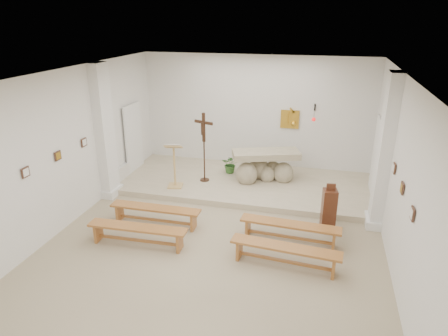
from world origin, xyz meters
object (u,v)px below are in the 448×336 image
(altar, at_px, (265,168))
(bench_right_front, at_px, (290,228))
(crucifix_stand, at_px, (204,142))
(donation_pedestal, at_px, (329,210))
(bench_left_second, at_px, (138,231))
(lectern, at_px, (174,165))
(bench_right_second, at_px, (285,251))
(bench_left_front, at_px, (155,211))

(altar, xyz_separation_m, bench_right_front, (1.01, -2.92, -0.18))
(crucifix_stand, xyz_separation_m, bench_right_front, (2.65, -2.47, -0.95))
(donation_pedestal, bearing_deg, bench_left_second, -166.14)
(donation_pedestal, distance_m, bench_left_second, 4.20)
(lectern, xyz_separation_m, bench_right_second, (3.30, -2.77, -0.44))
(bench_left_front, height_order, bench_right_front, same)
(bench_right_front, bearing_deg, lectern, 154.04)
(altar, bearing_deg, bench_right_second, -94.14)
(bench_left_second, distance_m, bench_right_second, 3.08)
(donation_pedestal, bearing_deg, lectern, 155.33)
(bench_left_front, xyz_separation_m, bench_right_front, (3.08, -0.00, 0.00))
(altar, height_order, bench_right_second, altar)
(lectern, xyz_separation_m, donation_pedestal, (4.08, -1.10, -0.28))
(crucifix_stand, bearing_deg, bench_left_second, -76.50)
(donation_pedestal, height_order, bench_left_front, donation_pedestal)
(bench_left_second, relative_size, bench_right_second, 1.00)
(bench_left_front, bearing_deg, lectern, 96.57)
(donation_pedestal, relative_size, bench_left_second, 0.53)
(crucifix_stand, height_order, bench_left_second, crucifix_stand)
(bench_left_front, xyz_separation_m, bench_right_second, (3.08, -0.92, 0.00))
(altar, relative_size, crucifix_stand, 1.01)
(crucifix_stand, height_order, donation_pedestal, crucifix_stand)
(lectern, xyz_separation_m, bench_right_front, (3.30, -1.85, -0.44))
(altar, height_order, bench_left_front, altar)
(bench_right_second, bearing_deg, bench_left_front, 168.08)
(bench_right_front, distance_m, bench_right_second, 0.92)
(crucifix_stand, distance_m, bench_right_front, 3.74)
(lectern, bearing_deg, bench_left_second, -97.06)
(lectern, bearing_deg, altar, 13.51)
(bench_left_front, xyz_separation_m, bench_left_second, (0.00, -0.92, 0.00))
(altar, xyz_separation_m, lectern, (-2.29, -1.08, 0.26))
(crucifix_stand, bearing_deg, altar, 36.20)
(lectern, xyz_separation_m, bench_left_front, (0.22, -1.85, -0.44))
(lectern, height_order, donation_pedestal, lectern)
(bench_left_front, relative_size, bench_left_second, 1.00)
(bench_right_front, bearing_deg, bench_right_second, -86.75)
(lectern, height_order, bench_right_second, lectern)
(lectern, bearing_deg, bench_left_front, -94.76)
(altar, xyz_separation_m, donation_pedestal, (1.78, -2.18, -0.02))
(donation_pedestal, relative_size, bench_right_second, 0.53)
(crucifix_stand, relative_size, bench_right_front, 0.92)
(bench_left_front, bearing_deg, bench_right_front, -0.35)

